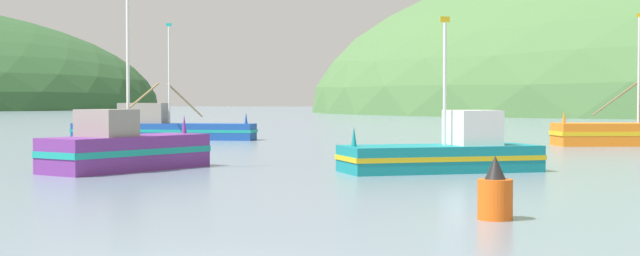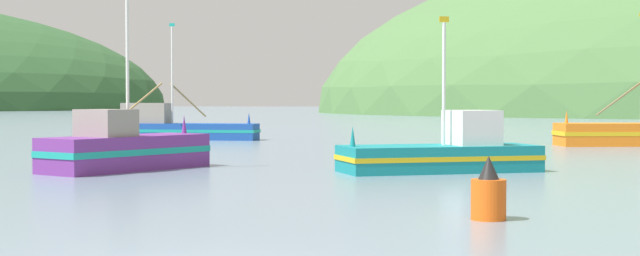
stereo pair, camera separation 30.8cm
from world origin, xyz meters
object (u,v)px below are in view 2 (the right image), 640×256
Objects in this scene: channel_buoy at (489,194)px; fishing_boat_teal at (444,153)px; fishing_boat_blue at (163,128)px; fishing_boat_purple at (124,149)px.

fishing_boat_teal is at bearing 91.93° from channel_buoy.
fishing_boat_purple is at bearing -72.92° from fishing_boat_blue.
fishing_boat_purple is 25.38m from fishing_boat_blue.
fishing_boat_purple reaches higher than fishing_boat_teal.
fishing_boat_blue is 41.22m from channel_buoy.
channel_buoy is at bearing -106.30° from fishing_boat_purple.
fishing_boat_teal is 13.08m from channel_buoy.
fishing_boat_purple reaches higher than fishing_boat_blue.
fishing_boat_teal is at bearing -50.55° from fishing_boat_blue.
fishing_boat_purple is 1.05× the size of fishing_boat_teal.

